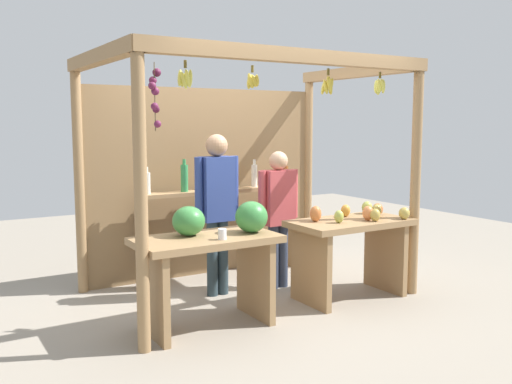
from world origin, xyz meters
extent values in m
plane|color=gray|center=(0.00, 0.00, 0.00)|extent=(12.00, 12.00, 0.00)
cylinder|color=#99754C|center=(-1.44, -0.90, 1.18)|extent=(0.10, 0.10, 2.36)
cylinder|color=#99754C|center=(1.44, -0.90, 1.18)|extent=(0.10, 0.10, 2.36)
cylinder|color=#99754C|center=(-1.44, 0.90, 1.18)|extent=(0.10, 0.10, 2.36)
cylinder|color=#99754C|center=(1.44, 0.90, 1.18)|extent=(0.10, 0.10, 2.36)
cube|color=#99754C|center=(0.00, -0.90, 2.30)|extent=(2.98, 0.12, 0.12)
cube|color=#99754C|center=(-1.44, 0.00, 2.30)|extent=(0.12, 1.90, 0.12)
cube|color=#99754C|center=(1.44, 0.00, 2.30)|extent=(0.12, 1.90, 0.12)
cube|color=olive|center=(0.00, 0.92, 1.06)|extent=(2.88, 0.04, 2.12)
cylinder|color=brown|center=(-0.36, -0.71, 2.19)|extent=(0.02, 0.02, 0.06)
ellipsoid|color=gold|center=(-0.32, -0.71, 2.09)|extent=(0.04, 0.05, 0.11)
ellipsoid|color=gold|center=(-0.34, -0.69, 2.08)|extent=(0.06, 0.06, 0.11)
ellipsoid|color=gold|center=(-0.35, -0.67, 2.10)|extent=(0.07, 0.04, 0.11)
ellipsoid|color=gold|center=(-0.38, -0.69, 2.07)|extent=(0.05, 0.06, 0.11)
ellipsoid|color=gold|center=(-0.39, -0.71, 2.11)|extent=(0.04, 0.06, 0.11)
ellipsoid|color=gold|center=(-0.38, -0.72, 2.08)|extent=(0.05, 0.06, 0.11)
ellipsoid|color=gold|center=(-0.36, -0.74, 2.09)|extent=(0.06, 0.04, 0.11)
ellipsoid|color=gold|center=(-0.33, -0.74, 2.09)|extent=(0.06, 0.06, 0.11)
cylinder|color=brown|center=(0.36, -0.83, 2.19)|extent=(0.02, 0.02, 0.06)
ellipsoid|color=gold|center=(0.39, -0.83, 2.07)|extent=(0.04, 0.07, 0.14)
ellipsoid|color=gold|center=(0.37, -0.81, 2.08)|extent=(0.06, 0.05, 0.15)
ellipsoid|color=gold|center=(0.34, -0.79, 2.05)|extent=(0.09, 0.06, 0.15)
ellipsoid|color=gold|center=(0.33, -0.83, 2.06)|extent=(0.04, 0.08, 0.14)
ellipsoid|color=gold|center=(0.35, -0.86, 2.08)|extent=(0.06, 0.05, 0.15)
ellipsoid|color=gold|center=(0.37, -0.85, 2.06)|extent=(0.06, 0.05, 0.15)
cylinder|color=brown|center=(1.01, -0.81, 2.19)|extent=(0.02, 0.02, 0.06)
ellipsoid|color=#D1CC4C|center=(1.03, -0.81, 2.09)|extent=(0.04, 0.08, 0.13)
ellipsoid|color=#D1CC4C|center=(1.02, -0.80, 2.07)|extent=(0.06, 0.07, 0.14)
ellipsoid|color=#D1CC4C|center=(1.00, -0.79, 2.08)|extent=(0.07, 0.04, 0.14)
ellipsoid|color=#D1CC4C|center=(0.98, -0.78, 2.08)|extent=(0.06, 0.05, 0.14)
ellipsoid|color=#D1CC4C|center=(0.98, -0.81, 2.07)|extent=(0.04, 0.06, 0.14)
ellipsoid|color=#D1CC4C|center=(0.98, -0.83, 2.09)|extent=(0.05, 0.06, 0.14)
ellipsoid|color=#D1CC4C|center=(1.01, -0.84, 2.09)|extent=(0.07, 0.04, 0.14)
ellipsoid|color=#D1CC4C|center=(1.03, -0.83, 2.08)|extent=(0.06, 0.06, 0.14)
cylinder|color=brown|center=(-1.01, -0.77, 2.19)|extent=(0.02, 0.02, 0.06)
ellipsoid|color=#D1CC4C|center=(-0.97, -0.78, 2.08)|extent=(0.04, 0.06, 0.15)
ellipsoid|color=#D1CC4C|center=(-1.00, -0.74, 2.08)|extent=(0.08, 0.05, 0.15)
ellipsoid|color=#D1CC4C|center=(-1.04, -0.75, 2.08)|extent=(0.06, 0.07, 0.15)
ellipsoid|color=#D1CC4C|center=(-1.03, -0.79, 2.06)|extent=(0.06, 0.07, 0.15)
ellipsoid|color=#D1CC4C|center=(-1.00, -0.80, 2.08)|extent=(0.06, 0.04, 0.15)
cylinder|color=#4C422D|center=(-1.16, -0.52, 1.94)|extent=(0.01, 0.01, 0.55)
sphere|color=#47142D|center=(-1.14, -0.50, 2.14)|extent=(0.07, 0.07, 0.07)
sphere|color=#601E42|center=(-1.17, -0.50, 2.08)|extent=(0.06, 0.06, 0.06)
sphere|color=#601E42|center=(-1.19, -0.53, 2.03)|extent=(0.06, 0.06, 0.06)
sphere|color=#601E42|center=(-1.16, -0.52, 1.99)|extent=(0.07, 0.07, 0.07)
sphere|color=#601E42|center=(-1.17, -0.54, 1.87)|extent=(0.06, 0.06, 0.06)
sphere|color=#47142D|center=(-1.16, -0.53, 1.84)|extent=(0.06, 0.06, 0.06)
sphere|color=#601E42|center=(-1.15, -0.53, 1.73)|extent=(0.06, 0.06, 0.06)
cube|color=#99754C|center=(-0.79, -0.67, 0.76)|extent=(1.21, 0.64, 0.06)
cube|color=#99754C|center=(-1.27, -0.67, 0.36)|extent=(0.06, 0.58, 0.73)
cube|color=#99754C|center=(-0.31, -0.67, 0.36)|extent=(0.06, 0.58, 0.73)
ellipsoid|color=#38843D|center=(-0.37, -0.72, 0.92)|extent=(0.37, 0.37, 0.27)
ellipsoid|color=#38843D|center=(-0.90, -0.56, 0.91)|extent=(0.39, 0.39, 0.25)
cylinder|color=white|center=(-0.74, -0.85, 0.83)|extent=(0.07, 0.07, 0.09)
cube|color=#99754C|center=(0.79, -0.67, 0.76)|extent=(1.21, 0.64, 0.06)
cube|color=#99754C|center=(0.31, -0.67, 0.36)|extent=(0.06, 0.58, 0.73)
cube|color=#99754C|center=(1.27, -0.67, 0.36)|extent=(0.06, 0.58, 0.73)
ellipsoid|color=gold|center=(0.87, -0.50, 0.85)|extent=(0.13, 0.13, 0.12)
ellipsoid|color=#CC7038|center=(0.43, -0.58, 0.86)|extent=(0.14, 0.14, 0.15)
ellipsoid|color=#B79E47|center=(1.13, -0.68, 0.85)|extent=(0.12, 0.12, 0.13)
ellipsoid|color=#A8B24C|center=(1.19, -0.47, 0.85)|extent=(0.14, 0.14, 0.13)
ellipsoid|color=#CC7038|center=(1.22, -0.60, 0.85)|extent=(0.15, 0.15, 0.12)
ellipsoid|color=#B79E47|center=(1.27, -0.93, 0.85)|extent=(0.14, 0.14, 0.12)
ellipsoid|color=#A8B24C|center=(0.58, -0.75, 0.85)|extent=(0.11, 0.11, 0.12)
ellipsoid|color=#B79E47|center=(0.94, -0.87, 0.85)|extent=(0.14, 0.14, 0.12)
ellipsoid|color=#E07F47|center=(0.92, -0.79, 0.86)|extent=(0.15, 0.15, 0.14)
cube|color=#99754C|center=(-0.87, 0.67, 0.50)|extent=(0.05, 0.20, 1.00)
cube|color=#99754C|center=(1.00, 0.67, 0.50)|extent=(0.05, 0.20, 1.00)
cube|color=#99754C|center=(0.07, 0.67, 0.98)|extent=(1.87, 0.22, 0.04)
cylinder|color=silver|center=(-0.80, 0.67, 1.11)|extent=(0.07, 0.07, 0.23)
cylinder|color=silver|center=(-0.80, 0.67, 1.26)|extent=(0.03, 0.03, 0.06)
cylinder|color=#338C4C|center=(-0.38, 0.67, 1.15)|extent=(0.08, 0.08, 0.29)
cylinder|color=#338C4C|center=(-0.38, 0.67, 1.32)|extent=(0.04, 0.04, 0.06)
cylinder|color=silver|center=(0.07, 0.67, 1.15)|extent=(0.07, 0.07, 0.29)
cylinder|color=silver|center=(0.07, 0.67, 1.32)|extent=(0.03, 0.03, 0.06)
cylinder|color=silver|center=(0.50, 0.67, 1.13)|extent=(0.07, 0.07, 0.26)
cylinder|color=silver|center=(0.50, 0.67, 1.29)|extent=(0.03, 0.03, 0.06)
cylinder|color=#994C1E|center=(0.93, 0.67, 1.11)|extent=(0.06, 0.06, 0.22)
cylinder|color=#994C1E|center=(0.93, 0.67, 1.25)|extent=(0.03, 0.03, 0.06)
cylinder|color=#2B3C44|center=(-0.35, 0.09, 0.38)|extent=(0.11, 0.11, 0.76)
cylinder|color=#2B3C44|center=(-0.23, 0.09, 0.38)|extent=(0.11, 0.11, 0.76)
cube|color=#2D428C|center=(-0.29, 0.09, 1.08)|extent=(0.32, 0.19, 0.64)
cylinder|color=#2D428C|center=(-0.49, 0.09, 1.12)|extent=(0.08, 0.08, 0.58)
cylinder|color=#2D428C|center=(-0.09, 0.09, 1.12)|extent=(0.08, 0.08, 0.58)
sphere|color=tan|center=(-0.29, 0.09, 1.52)|extent=(0.22, 0.22, 0.22)
cylinder|color=#2E384D|center=(0.32, -0.01, 0.34)|extent=(0.11, 0.11, 0.68)
cylinder|color=#2E384D|center=(0.44, -0.01, 0.34)|extent=(0.11, 0.11, 0.68)
cube|color=#BF474C|center=(0.38, -0.01, 0.96)|extent=(0.32, 0.19, 0.57)
cylinder|color=#BF474C|center=(0.18, -0.01, 0.99)|extent=(0.08, 0.08, 0.51)
cylinder|color=#BF474C|center=(0.58, -0.01, 0.99)|extent=(0.08, 0.08, 0.51)
sphere|color=tan|center=(0.38, -0.01, 1.35)|extent=(0.20, 0.20, 0.20)
camera|label=1|loc=(-2.86, -4.88, 1.73)|focal=39.62mm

